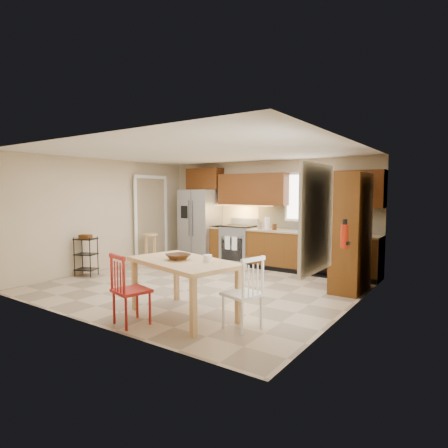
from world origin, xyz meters
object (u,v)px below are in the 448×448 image
dining_table (184,289)px  chair_white (242,292)px  table_jar (208,260)px  chair_red (132,289)px  refrigerator (200,225)px  fire_extinguisher (344,236)px  table_bowl (178,260)px  soap_bottle (318,228)px  bar_stool (150,249)px  pantry (351,232)px  range_stove (239,245)px  utility_cart (86,256)px

dining_table → chair_white: 0.95m
table_jar → dining_table: bearing=-164.1°
chair_white → table_jar: (-0.59, 0.05, 0.36)m
dining_table → chair_red: bearing=-104.5°
refrigerator → fire_extinguisher: (4.33, -1.98, 0.19)m
table_bowl → chair_red: bearing=-110.9°
soap_bottle → table_bowl: soap_bottle is taller
table_jar → bar_stool: table_jar is taller
table_jar → pantry: bearing=65.5°
chair_red → table_jar: 1.09m
chair_red → fire_extinguisher: bearing=61.7°
fire_extinguisher → bar_stool: bearing=171.6°
range_stove → bar_stool: range_stove is taller
soap_bottle → chair_red: 4.41m
soap_bottle → table_bowl: size_ratio=0.58×
bar_stool → refrigerator: bearing=43.7°
bar_stool → soap_bottle: bearing=-4.1°
table_bowl → refrigerator: bearing=124.1°
range_stove → soap_bottle: (2.03, -0.08, 0.54)m
soap_bottle → chair_red: (-0.95, -4.28, -0.52)m
fire_extinguisher → utility_cart: fire_extinguisher is taller
refrigerator → table_bowl: refrigerator is taller
range_stove → chair_white: 4.37m
pantry → table_bowl: pantry is taller
pantry → fire_extinguisher: pantry is taller
bar_stool → utility_cart: (-0.24, -1.62, 0.04)m
range_stove → utility_cart: size_ratio=1.11×
refrigerator → chair_white: 5.06m
dining_table → soap_bottle: bearing=94.3°
table_jar → chair_white: bearing=-4.9°
soap_bottle → chair_white: 3.63m
refrigerator → table_bowl: (2.48, -3.65, -0.11)m
soap_bottle → bar_stool: (-3.74, -1.22, -0.62)m
utility_cart → bar_stool: bearing=60.4°
refrigerator → soap_bottle: size_ratio=9.53×
dining_table → pantry: bearing=74.1°
table_bowl → dining_table: bearing=0.0°
chair_red → bar_stool: bearing=146.2°
fire_extinguisher → refrigerator: bearing=155.5°
fire_extinguisher → table_jar: 2.12m
table_bowl → table_jar: 0.47m
refrigerator → table_jar: 4.61m
pantry → chair_white: (-0.60, -2.68, -0.57)m
fire_extinguisher → chair_red: fire_extinguisher is taller
refrigerator → chair_red: size_ratio=1.91×
pantry → table_bowl: bearing=-121.3°
fire_extinguisher → chair_white: bearing=-116.3°
table_jar → utility_cart: table_jar is taller
soap_bottle → bar_stool: 3.98m
table_jar → refrigerator: bearing=129.6°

